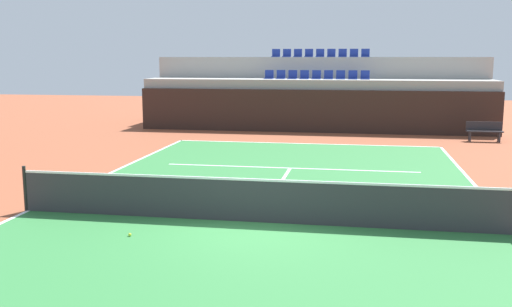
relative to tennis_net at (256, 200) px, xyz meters
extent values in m
plane|color=brown|center=(0.00, 0.00, -0.51)|extent=(80.00, 80.00, 0.00)
cube|color=#2D7238|center=(0.00, 0.00, -0.50)|extent=(11.00, 24.00, 0.01)
cube|color=white|center=(0.00, 11.95, -0.50)|extent=(11.00, 0.10, 0.00)
cube|color=white|center=(-5.45, 0.00, -0.50)|extent=(0.10, 24.00, 0.00)
cube|color=white|center=(0.00, 6.40, -0.50)|extent=(8.26, 0.10, 0.00)
cube|color=white|center=(0.00, 3.20, -0.50)|extent=(0.10, 6.40, 0.00)
cube|color=black|center=(0.00, 15.84, 0.51)|extent=(17.24, 0.30, 2.05)
cube|color=#9E9E99|center=(0.00, 17.19, 0.75)|extent=(17.24, 2.40, 2.51)
cube|color=#9E9E99|center=(0.00, 19.59, 1.29)|extent=(17.24, 2.40, 3.60)
cube|color=navy|center=(-2.40, 17.19, 2.03)|extent=(0.44, 0.44, 0.04)
cube|color=navy|center=(-2.40, 17.39, 2.25)|extent=(0.44, 0.04, 0.40)
cube|color=navy|center=(-1.80, 17.19, 2.03)|extent=(0.44, 0.44, 0.04)
cube|color=navy|center=(-1.80, 17.39, 2.25)|extent=(0.44, 0.04, 0.40)
cube|color=navy|center=(-1.20, 17.19, 2.03)|extent=(0.44, 0.44, 0.04)
cube|color=navy|center=(-1.20, 17.39, 2.25)|extent=(0.44, 0.04, 0.40)
cube|color=navy|center=(-0.60, 17.19, 2.03)|extent=(0.44, 0.44, 0.04)
cube|color=navy|center=(-0.60, 17.39, 2.25)|extent=(0.44, 0.04, 0.40)
cube|color=navy|center=(0.00, 17.19, 2.03)|extent=(0.44, 0.44, 0.04)
cube|color=navy|center=(0.00, 17.39, 2.25)|extent=(0.44, 0.04, 0.40)
cube|color=navy|center=(0.60, 17.19, 2.03)|extent=(0.44, 0.44, 0.04)
cube|color=navy|center=(0.60, 17.39, 2.25)|extent=(0.44, 0.04, 0.40)
cube|color=navy|center=(1.20, 17.19, 2.03)|extent=(0.44, 0.44, 0.04)
cube|color=navy|center=(1.20, 17.39, 2.25)|extent=(0.44, 0.04, 0.40)
cube|color=navy|center=(1.80, 17.19, 2.03)|extent=(0.44, 0.44, 0.04)
cube|color=navy|center=(1.80, 17.39, 2.25)|extent=(0.44, 0.04, 0.40)
cube|color=navy|center=(2.40, 17.19, 2.03)|extent=(0.44, 0.44, 0.04)
cube|color=navy|center=(2.40, 17.39, 2.25)|extent=(0.44, 0.04, 0.40)
cube|color=navy|center=(-2.40, 19.59, 3.12)|extent=(0.44, 0.44, 0.04)
cube|color=navy|center=(-2.40, 19.79, 3.34)|extent=(0.44, 0.04, 0.40)
cube|color=navy|center=(-1.80, 19.59, 3.12)|extent=(0.44, 0.44, 0.04)
cube|color=navy|center=(-1.80, 19.79, 3.34)|extent=(0.44, 0.04, 0.40)
cube|color=navy|center=(-1.20, 19.59, 3.12)|extent=(0.44, 0.44, 0.04)
cube|color=navy|center=(-1.20, 19.79, 3.34)|extent=(0.44, 0.04, 0.40)
cube|color=navy|center=(-0.60, 19.59, 3.12)|extent=(0.44, 0.44, 0.04)
cube|color=navy|center=(-0.60, 19.79, 3.34)|extent=(0.44, 0.04, 0.40)
cube|color=navy|center=(0.00, 19.59, 3.12)|extent=(0.44, 0.44, 0.04)
cube|color=navy|center=(0.00, 19.79, 3.34)|extent=(0.44, 0.04, 0.40)
cube|color=navy|center=(0.60, 19.59, 3.12)|extent=(0.44, 0.44, 0.04)
cube|color=navy|center=(0.60, 19.79, 3.34)|extent=(0.44, 0.04, 0.40)
cube|color=navy|center=(1.20, 19.59, 3.12)|extent=(0.44, 0.44, 0.04)
cube|color=navy|center=(1.20, 19.79, 3.34)|extent=(0.44, 0.04, 0.40)
cube|color=navy|center=(1.80, 19.59, 3.12)|extent=(0.44, 0.44, 0.04)
cube|color=navy|center=(1.80, 19.79, 3.34)|extent=(0.44, 0.04, 0.40)
cube|color=navy|center=(2.40, 19.59, 3.12)|extent=(0.44, 0.44, 0.04)
cube|color=navy|center=(2.40, 19.79, 3.34)|extent=(0.44, 0.04, 0.40)
cylinder|color=black|center=(-5.50, 0.00, 0.04)|extent=(0.08, 0.08, 1.07)
cube|color=#333338|center=(0.00, 0.00, -0.04)|extent=(10.90, 0.02, 0.92)
cube|color=white|center=(0.00, 0.00, 0.45)|extent=(10.90, 0.04, 0.05)
cube|color=#232328|center=(7.50, 13.96, -0.06)|extent=(1.50, 0.40, 0.05)
cube|color=#232328|center=(7.50, 14.14, 0.16)|extent=(1.50, 0.04, 0.36)
cube|color=#2D2D33|center=(6.90, 13.82, -0.30)|extent=(0.06, 0.06, 0.42)
cube|color=#2D2D33|center=(8.10, 13.82, -0.30)|extent=(0.06, 0.06, 0.42)
cube|color=#2D2D33|center=(6.90, 14.10, -0.30)|extent=(0.06, 0.06, 0.42)
cube|color=#2D2D33|center=(8.10, 14.10, -0.30)|extent=(0.06, 0.06, 0.42)
sphere|color=#CCE033|center=(-2.33, -1.46, -0.47)|extent=(0.07, 0.07, 0.07)
camera|label=1|loc=(2.17, -12.14, 3.06)|focal=40.80mm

